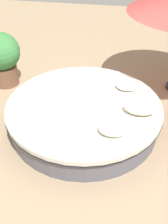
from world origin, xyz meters
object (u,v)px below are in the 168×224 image
Objects in this scene: throw_pillow_1 at (140,108)px; planter at (2,56)px; throw_pillow_2 at (127,85)px; throw_pillow_0 at (112,129)px; round_bed at (84,114)px.

throw_pillow_1 is 3.24m from planter.
planter reaches higher than throw_pillow_2.
throw_pillow_0 is 3.19m from planter.
throw_pillow_0 reaches higher than round_bed.
throw_pillow_1 is 0.44× the size of planter.
planter reaches higher than throw_pillow_0.
throw_pillow_2 is 0.34× the size of planter.
round_bed is 5.23× the size of throw_pillow_1.
planter is at bearing 144.98° from throw_pillow_0.
planter is at bearing 158.23° from throw_pillow_1.
throw_pillow_1 is (0.97, -0.08, 0.33)m from round_bed.
planter reaches higher than round_bed.
throw_pillow_2 is at bearing 41.81° from round_bed.
planter is (-2.04, 1.12, 0.43)m from round_bed.
throw_pillow_2 is (-0.26, 0.71, -0.02)m from throw_pillow_1.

